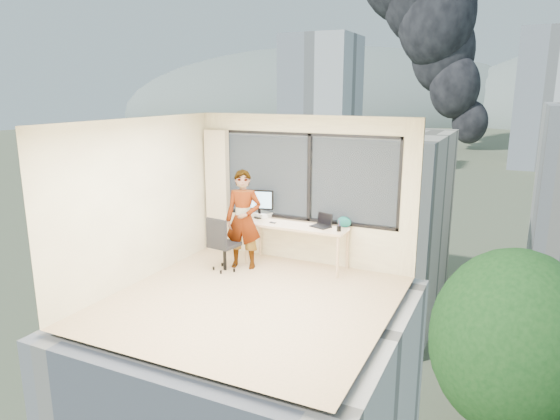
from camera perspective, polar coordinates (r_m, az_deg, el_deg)
The scene contains 24 objects.
floor at distance 7.51m, azimuth -3.32°, elevation -10.20°, with size 4.00×4.00×0.01m, color #DBB28E.
ceiling at distance 6.89m, azimuth -3.62°, elevation 10.03°, with size 4.00×4.00×0.01m, color white.
wall_front at distance 5.49m, azimuth -13.60°, elevation -5.07°, with size 4.00×0.01×2.60m, color beige.
wall_left at distance 8.22m, azimuth -15.79°, elevation 0.94°, with size 0.01×4.00×2.60m, color beige.
wall_right at distance 6.39m, azimuth 12.46°, elevation -2.37°, with size 0.01×4.00×2.60m, color beige.
window_wall at distance 8.79m, azimuth 3.10°, elevation 3.72°, with size 3.30×0.16×1.55m, color black, non-canonical shape.
curtain at distance 9.56m, azimuth -7.08°, elevation 2.14°, with size 0.45×0.14×2.30m, color beige.
desk at distance 8.77m, azimuth 1.85°, elevation -4.02°, with size 1.80×0.60×0.75m, color tan.
chair at distance 8.58m, azimuth -6.34°, elevation -3.74°, with size 0.49×0.49×0.96m, color black, non-canonical shape.
person at distance 8.60m, azimuth -4.17°, elevation -1.09°, with size 0.62×0.41×1.71m, color #2D2D33.
monitor at distance 9.07m, azimuth -2.38°, elevation 0.73°, with size 0.52×0.11×0.52m, color black, non-canonical shape.
game_console at distance 9.21m, azimuth -2.07°, elevation -0.50°, with size 0.31×0.26×0.08m, color white.
laptop at distance 8.51m, azimuth 4.64°, elevation -1.26°, with size 0.32×0.34×0.21m, color black, non-canonical shape.
cellphone at distance 8.77m, azimuth -0.83°, elevation -1.43°, with size 0.12×0.05×0.01m, color black.
pen_cup at distance 8.30m, azimuth 6.71°, elevation -2.09°, with size 0.07×0.07×0.09m, color black.
handbag at distance 8.54m, azimuth 7.31°, elevation -1.35°, with size 0.24×0.12×0.18m, color #0B4644.
exterior_ground at distance 127.20m, azimuth 23.71°, elevation 4.65°, with size 400.00×400.00×0.04m, color #515B3D.
near_bldg_a at distance 39.36m, azimuth 6.26°, elevation -1.35°, with size 16.00×12.00×14.00m, color beige.
far_tower_a at distance 108.09m, azimuth 4.69°, elevation 11.83°, with size 14.00×14.00×28.00m, color silver.
far_tower_b at distance 126.12m, azimuth 28.05°, elevation 11.01°, with size 13.00×13.00×30.00m, color silver.
far_tower_d at distance 168.49m, azimuth 3.34°, elevation 11.40°, with size 16.00×14.00×22.00m, color silver.
hill_a at distance 348.98m, azimuth 4.72°, elevation 10.63°, with size 288.00×216.00×90.00m, color slate.
tree_a at distance 36.44m, azimuth -8.69°, elevation -7.62°, with size 7.00×7.00×8.00m, color #1A4A18, non-canonical shape.
tree_b at distance 27.09m, azimuth 24.66°, elevation -15.37°, with size 7.60×7.60×9.00m, color #1A4A18, non-canonical shape.
Camera 1 is at (3.33, -6.02, 3.01)m, focal length 32.18 mm.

